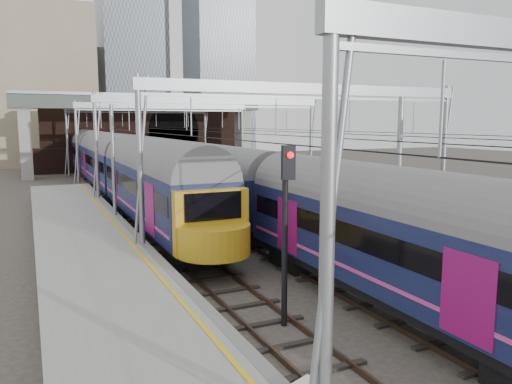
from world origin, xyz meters
name	(u,v)px	position (x,y,z in m)	size (l,w,h in m)	color
ground	(433,302)	(0.00, 0.00, 0.00)	(160.00, 160.00, 0.00)	#38332D
platform_left	(116,307)	(-10.18, 2.50, 0.55)	(4.32, 55.00, 1.12)	gray
tracks	(253,222)	(0.00, 15.00, 0.02)	(14.40, 80.00, 0.22)	#4C3828
overhead_line	(216,115)	(0.00, 21.49, 6.57)	(16.80, 80.00, 8.00)	gray
retaining_wall	(145,136)	(1.40, 51.93, 4.33)	(28.00, 2.75, 9.00)	black
overbridge	(143,111)	(0.00, 46.00, 7.27)	(28.00, 3.00, 9.25)	gray
city_skyline	(126,52)	(2.73, 70.48, 17.09)	(37.50, 27.50, 60.00)	tan
train_main	(181,171)	(-2.00, 23.73, 2.46)	(2.75, 63.70, 4.75)	black
train_second	(109,162)	(-6.00, 32.05, 2.66)	(3.08, 53.34, 5.20)	black
signal_near_left	(286,216)	(-5.58, 0.27, 3.38)	(0.41, 0.49, 5.44)	black
equip_cover_b	(391,299)	(-1.27, 0.63, 0.06)	(0.94, 0.66, 0.11)	#1B7BCC
equip_cover_c	(461,277)	(2.93, 1.54, 0.05)	(0.80, 0.56, 0.09)	#1B7BCC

